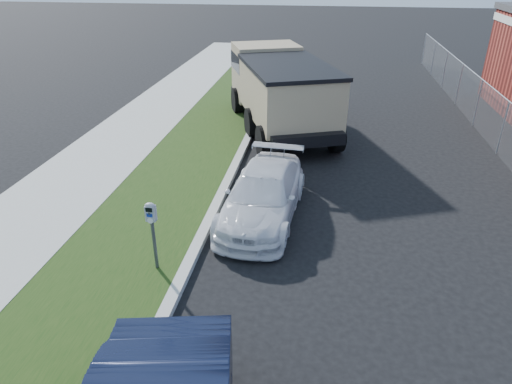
# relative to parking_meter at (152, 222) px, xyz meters

# --- Properties ---
(ground) EXTENTS (120.00, 120.00, 0.00)m
(ground) POSITION_rel_parking_meter_xyz_m (3.19, 1.08, -1.26)
(ground) COLOR black
(ground) RESTS_ON ground
(streetside) EXTENTS (6.12, 50.00, 0.15)m
(streetside) POSITION_rel_parking_meter_xyz_m (-2.37, 3.08, -1.19)
(streetside) COLOR #999991
(streetside) RESTS_ON ground
(chainlink_fence) EXTENTS (0.06, 30.06, 30.00)m
(chainlink_fence) POSITION_rel_parking_meter_xyz_m (9.19, 8.08, 0.01)
(chainlink_fence) COLOR slate
(chainlink_fence) RESTS_ON ground
(parking_meter) EXTENTS (0.22, 0.15, 1.54)m
(parking_meter) POSITION_rel_parking_meter_xyz_m (0.00, 0.00, 0.00)
(parking_meter) COLOR #3F4247
(parking_meter) RESTS_ON ground
(white_wagon) EXTENTS (2.08, 4.43, 1.25)m
(white_wagon) POSITION_rel_parking_meter_xyz_m (1.87, 2.70, -0.63)
(white_wagon) COLOR silver
(white_wagon) RESTS_ON ground
(dump_truck) EXTENTS (4.97, 7.59, 2.80)m
(dump_truck) POSITION_rel_parking_meter_xyz_m (1.52, 9.70, 0.32)
(dump_truck) COLOR black
(dump_truck) RESTS_ON ground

